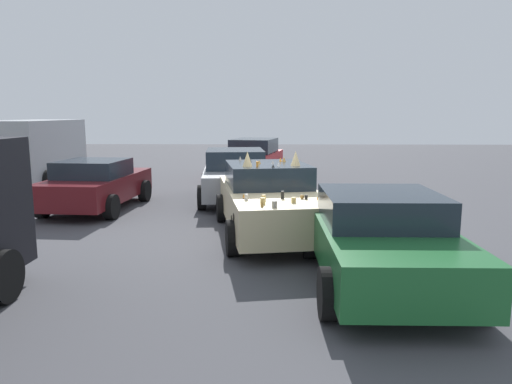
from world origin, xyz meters
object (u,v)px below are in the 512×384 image
at_px(art_car_decorated, 270,199).
at_px(parked_sedan_far_left, 380,238).
at_px(parked_van_behind_left, 33,149).
at_px(parked_sedan_behind_right, 253,159).
at_px(parked_sedan_far_right, 96,184).
at_px(parked_sedan_near_left, 235,175).

height_order(art_car_decorated, parked_sedan_far_left, art_car_decorated).
height_order(parked_van_behind_left, parked_sedan_behind_right, parked_van_behind_left).
xyz_separation_m(art_car_decorated, parked_sedan_far_right, (2.51, 4.55, -0.07)).
bearing_deg(parked_sedan_behind_right, parked_sedan_far_left, 22.23).
bearing_deg(parked_sedan_near_left, parked_van_behind_left, -116.23).
height_order(parked_sedan_far_right, parked_sedan_far_left, parked_sedan_far_left).
bearing_deg(art_car_decorated, parked_sedan_far_left, 19.16).
height_order(parked_sedan_far_right, parked_sedan_behind_right, parked_sedan_behind_right).
height_order(parked_van_behind_left, parked_sedan_far_right, parked_van_behind_left).
bearing_deg(parked_sedan_far_left, parked_van_behind_left, -134.34).
bearing_deg(parked_sedan_far_right, parked_sedan_far_left, -127.27).
bearing_deg(parked_sedan_behind_right, parked_van_behind_left, -62.84).
relative_size(art_car_decorated, parked_sedan_far_left, 1.15).
relative_size(parked_sedan_far_right, parked_sedan_behind_right, 0.85).
bearing_deg(parked_sedan_far_left, parked_sedan_far_right, -131.57).
relative_size(parked_van_behind_left, parked_sedan_near_left, 1.23).
bearing_deg(parked_sedan_far_left, parked_sedan_behind_right, -169.31).
xyz_separation_m(parked_sedan_behind_right, parked_sedan_far_left, (-11.73, -2.22, -0.08)).
relative_size(parked_sedan_far_right, parked_sedan_near_left, 0.97).
bearing_deg(parked_sedan_far_left, parked_sedan_near_left, -159.28).
height_order(art_car_decorated, parked_sedan_behind_right, art_car_decorated).
bearing_deg(parked_van_behind_left, parked_sedan_behind_right, -77.13).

